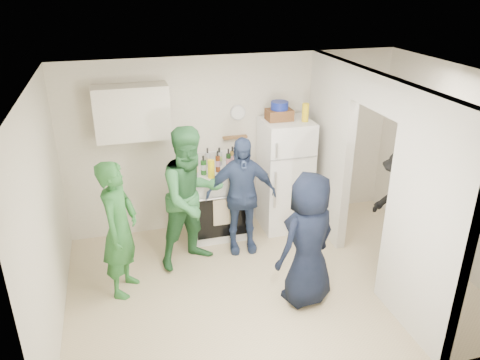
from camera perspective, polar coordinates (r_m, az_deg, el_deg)
name	(u,v)px	position (r m, az deg, el deg)	size (l,w,h in m)	color
floor	(270,283)	(5.89, 3.66, -12.45)	(4.80, 4.80, 0.00)	#C9B78E
wall_back	(234,143)	(6.75, -0.71, 4.57)	(4.80, 4.80, 0.00)	silver
wall_front	(342,279)	(3.91, 12.35, -11.71)	(4.80, 4.80, 0.00)	silver
wall_left	(45,219)	(5.06, -22.71, -4.38)	(3.40, 3.40, 0.00)	silver
wall_right	(455,169)	(6.41, 24.75, 1.17)	(3.40, 3.40, 0.00)	silver
ceiling	(276,80)	(4.85, 4.44, 12.08)	(4.80, 4.80, 0.00)	white
partition_pier_back	(329,149)	(6.62, 10.74, 3.74)	(0.12, 1.20, 2.50)	silver
partition_pier_front	(426,224)	(4.92, 21.73, -4.99)	(0.12, 1.20, 2.50)	silver
partition_header	(379,92)	(5.41, 16.64, 10.24)	(0.12, 1.00, 0.40)	silver
stove	(217,202)	(6.68, -2.80, -2.75)	(0.83, 0.69, 0.99)	white
upper_cabinet	(132,113)	(6.21, -13.03, 8.01)	(0.95, 0.34, 0.70)	silver
fridge	(285,175)	(6.78, 5.48, 0.61)	(0.67, 0.65, 1.63)	white
wicker_basket	(279,115)	(6.49, 4.80, 7.93)	(0.35, 0.25, 0.15)	brown
blue_bowl	(280,105)	(6.46, 4.84, 9.04)	(0.24, 0.24, 0.11)	navy
yellow_cup_stack_top	(305,112)	(6.46, 7.97, 8.16)	(0.09, 0.09, 0.25)	yellow
wall_clock	(238,112)	(6.61, -0.27, 8.23)	(0.22, 0.22, 0.03)	white
spice_shelf	(235,137)	(6.68, -0.61, 5.24)	(0.35, 0.08, 0.03)	olive
nook_window	(449,134)	(6.41, 24.12, 5.13)	(0.03, 0.70, 0.80)	black
nook_window_frame	(448,134)	(6.40, 24.02, 5.12)	(0.04, 0.76, 0.86)	white
nook_valance	(451,107)	(6.29, 24.37, 8.12)	(0.04, 0.82, 0.18)	white
yellow_cup_stack_stove	(211,169)	(6.21, -3.54, 1.34)	(0.09, 0.09, 0.25)	yellow
red_cup	(236,170)	(6.32, -0.55, 1.18)	(0.09, 0.09, 0.12)	red
person_green_left	(119,229)	(5.51, -14.48, -5.81)	(0.60, 0.40, 1.66)	#307A3A
person_green_center	(192,198)	(5.86, -5.90, -2.17)	(0.90, 0.70, 1.85)	#367B43
person_denim	(241,196)	(6.16, 0.12, -1.91)	(0.94, 0.39, 1.61)	navy
person_navy	(308,240)	(5.26, 8.33, -7.25)	(0.77, 0.50, 1.58)	black
person_nook	(400,209)	(6.24, 18.94, -3.32)	(1.00, 0.57, 1.54)	black
bottle_a	(195,159)	(6.49, -5.55, 2.58)	(0.07, 0.07, 0.31)	brown
bottle_b	(204,165)	(6.31, -4.47, 1.81)	(0.08, 0.08, 0.27)	#1E5B1E
bottle_c	(208,158)	(6.54, -3.96, 2.72)	(0.07, 0.07, 0.29)	#B0B5BE
bottle_d	(218,161)	(6.39, -2.72, 2.29)	(0.06, 0.06, 0.30)	#662C12
bottle_e	(219,156)	(6.62, -2.53, 2.88)	(0.08, 0.08, 0.26)	#A3AFB5
bottle_f	(228,159)	(6.47, -1.41, 2.59)	(0.07, 0.07, 0.30)	#133615
bottle_g	(232,156)	(6.62, -0.93, 2.97)	(0.07, 0.07, 0.27)	#A58436
bottle_h	(196,167)	(6.25, -5.45, 1.58)	(0.07, 0.07, 0.28)	#A2AAAE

